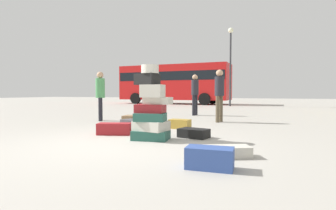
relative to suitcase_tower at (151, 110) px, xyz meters
The scene contains 14 objects.
ground_plane 0.92m from the suitcase_tower, 126.17° to the right, with size 80.00×80.00×0.00m, color #ADA89E.
suitcase_tower is the anchor object (origin of this frame).
suitcase_cream_left_side 1.93m from the suitcase_tower, 29.40° to the right, with size 0.68×0.30×0.16m, color beige.
suitcase_charcoal_white_trunk 1.37m from the suitcase_tower, 131.91° to the left, with size 0.71×0.37×0.28m, color #4C4C51.
suitcase_black_upright_blue 1.03m from the suitcase_tower, 36.33° to the left, with size 0.60×0.37×0.19m, color black.
suitcase_tan_foreground_near 1.85m from the suitcase_tower, 89.57° to the left, with size 0.53×0.35×0.24m, color #B28C33.
suitcase_maroon_foreground_far 1.18m from the suitcase_tower, 163.65° to the left, with size 0.75×0.33×0.26m, color maroon.
suitcase_brown_right_side 2.00m from the suitcase_tower, 125.60° to the left, with size 0.74×0.43×0.32m, color olive.
suitcase_navy_behind_tower 2.25m from the suitcase_tower, 46.57° to the right, with size 0.58×0.29×0.27m, color #334F99.
person_bearded_onlooker 5.87m from the suitcase_tower, 96.45° to the left, with size 0.30×0.33×1.68m.
person_tourist_with_camera 3.73m from the suitcase_tower, 78.77° to the left, with size 0.30×0.33×1.67m.
person_passerby_in_red 4.05m from the suitcase_tower, 139.10° to the left, with size 0.30×0.31×1.63m.
parked_bus 16.80m from the suitcase_tower, 107.87° to the left, with size 9.13×3.03×3.15m.
lamp_post 14.02m from the suitcase_tower, 91.19° to the left, with size 0.36×0.36×5.32m.
Camera 1 is at (2.60, -4.25, 0.95)m, focal length 28.44 mm.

